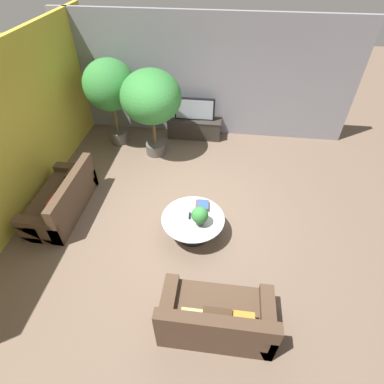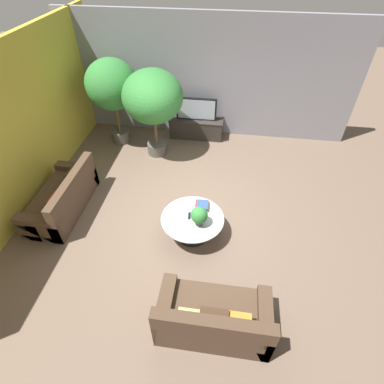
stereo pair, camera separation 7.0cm
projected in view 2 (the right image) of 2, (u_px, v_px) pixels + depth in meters
name	position (u px, v px, depth m)	size (l,w,h in m)	color
ground_plane	(187.00, 212.00, 6.13)	(24.00, 24.00, 0.00)	brown
back_wall_stone	(207.00, 78.00, 7.51)	(7.40, 0.12, 3.00)	gray
side_wall_left	(17.00, 131.00, 5.61)	(0.12, 7.40, 3.00)	gold
media_console	(196.00, 127.00, 8.13)	(1.43, 0.50, 0.52)	#2D2823
television	(196.00, 109.00, 7.77)	(1.05, 0.13, 0.58)	black
coffee_table	(192.00, 223.00, 5.50)	(1.15, 1.15, 0.45)	black
couch_by_wall	(63.00, 198.00, 6.02)	(0.84, 1.78, 0.84)	#4C3828
couch_near_entry	(213.00, 318.00, 4.20)	(1.58, 0.84, 0.84)	#4C3828
potted_palm_tall	(112.00, 87.00, 7.11)	(1.24, 1.24, 2.16)	#514C47
potted_palm_corner	(153.00, 98.00, 6.73)	(1.38, 1.38, 2.11)	#514C47
potted_plant_tabletop	(199.00, 215.00, 5.16)	(0.30, 0.30, 0.37)	#514C47
book_stack	(202.00, 205.00, 5.59)	(0.26, 0.29, 0.08)	gold
remote_black	(189.00, 216.00, 5.43)	(0.04, 0.16, 0.02)	black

